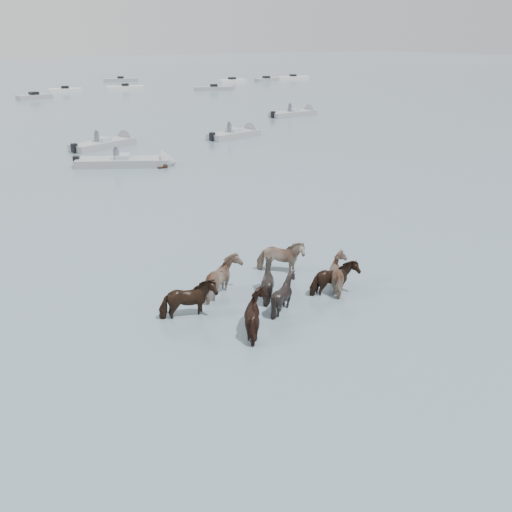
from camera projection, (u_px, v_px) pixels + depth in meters
ground at (356, 301)px, 16.94m from camera, size 400.00×400.00×0.00m
pony_herd at (271, 286)px, 16.87m from camera, size 6.50×4.61×1.43m
swimming_pony at (165, 166)px, 33.72m from camera, size 0.72×0.44×0.44m
motorboat_b at (137, 162)px, 34.19m from camera, size 6.13×4.41×1.92m
motorboat_c at (112, 143)px, 40.24m from camera, size 5.53×3.29×1.92m
motorboat_d at (241, 134)px, 43.97m from camera, size 5.08×2.42×1.92m
motorboat_e at (299, 113)px, 55.43m from camera, size 5.74×1.88×1.92m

